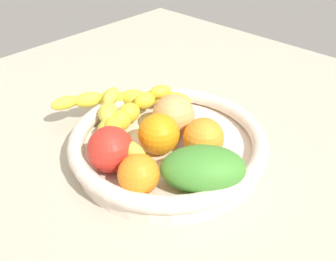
% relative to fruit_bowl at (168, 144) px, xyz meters
% --- Properties ---
extents(kitchen_counter, '(1.20, 1.20, 0.03)m').
position_rel_fruit_bowl_xyz_m(kitchen_counter, '(0.00, 0.00, -0.04)').
color(kitchen_counter, '#B7AC97').
rests_on(kitchen_counter, ground).
extents(fruit_bowl, '(0.33, 0.33, 0.05)m').
position_rel_fruit_bowl_xyz_m(fruit_bowl, '(0.00, 0.00, 0.00)').
color(fruit_bowl, beige).
rests_on(fruit_bowl, kitchen_counter).
extents(banana_draped_left, '(0.13, 0.20, 0.05)m').
position_rel_fruit_bowl_xyz_m(banana_draped_left, '(0.05, -0.08, 0.03)').
color(banana_draped_left, yellow).
rests_on(banana_draped_left, fruit_bowl).
extents(banana_draped_right, '(0.20, 0.09, 0.05)m').
position_rel_fruit_bowl_xyz_m(banana_draped_right, '(0.01, -0.08, 0.03)').
color(banana_draped_right, yellow).
rests_on(banana_draped_right, fruit_bowl).
extents(banana_arching_top, '(0.20, 0.19, 0.04)m').
position_rel_fruit_bowl_xyz_m(banana_arching_top, '(-0.02, -0.14, 0.02)').
color(banana_arching_top, yellow).
rests_on(banana_arching_top, fruit_bowl).
extents(orange_front, '(0.07, 0.07, 0.07)m').
position_rel_fruit_bowl_xyz_m(orange_front, '(0.02, 0.00, 0.03)').
color(orange_front, orange).
rests_on(orange_front, fruit_bowl).
extents(orange_mid_left, '(0.07, 0.07, 0.07)m').
position_rel_fruit_bowl_xyz_m(orange_mid_left, '(-0.02, 0.06, 0.03)').
color(orange_mid_left, orange).
rests_on(orange_mid_left, fruit_bowl).
extents(orange_mid_right, '(0.06, 0.06, 0.06)m').
position_rel_fruit_bowl_xyz_m(orange_mid_right, '(0.11, 0.04, 0.03)').
color(orange_mid_right, orange).
rests_on(orange_mid_right, fruit_bowl).
extents(peach_blush, '(0.07, 0.07, 0.07)m').
position_rel_fruit_bowl_xyz_m(peach_blush, '(-0.03, -0.02, 0.03)').
color(peach_blush, '#F0A05C').
rests_on(peach_blush, fruit_bowl).
extents(tomato_red, '(0.07, 0.07, 0.07)m').
position_rel_fruit_bowl_xyz_m(tomato_red, '(0.10, -0.02, 0.03)').
color(tomato_red, red).
rests_on(tomato_red, fruit_bowl).
extents(mango_green, '(0.14, 0.14, 0.06)m').
position_rel_fruit_bowl_xyz_m(mango_green, '(0.04, 0.10, 0.03)').
color(mango_green, '#448E31').
rests_on(mango_green, fruit_bowl).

